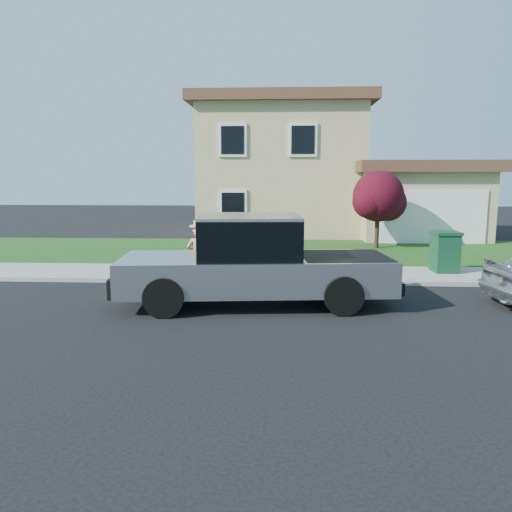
# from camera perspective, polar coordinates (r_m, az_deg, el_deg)

# --- Properties ---
(ground) EXTENTS (80.00, 80.00, 0.00)m
(ground) POSITION_cam_1_polar(r_m,az_deg,el_deg) (11.16, 2.39, -6.37)
(ground) COLOR black
(ground) RESTS_ON ground
(curb) EXTENTS (40.00, 0.20, 0.12)m
(curb) POSITION_cam_1_polar(r_m,az_deg,el_deg) (14.00, 6.64, -2.98)
(curb) COLOR gray
(curb) RESTS_ON ground
(sidewalk) EXTENTS (40.00, 2.00, 0.15)m
(sidewalk) POSITION_cam_1_polar(r_m,az_deg,el_deg) (15.07, 6.38, -2.05)
(sidewalk) COLOR gray
(sidewalk) RESTS_ON ground
(lawn) EXTENTS (40.00, 7.00, 0.10)m
(lawn) POSITION_cam_1_polar(r_m,az_deg,el_deg) (19.50, 5.63, 0.44)
(lawn) COLOR #1E4112
(lawn) RESTS_ON ground
(house) EXTENTS (14.00, 11.30, 6.85)m
(house) POSITION_cam_1_polar(r_m,az_deg,el_deg) (27.17, 5.67, 9.49)
(house) COLOR tan
(house) RESTS_ON ground
(pickup_truck) EXTENTS (6.55, 2.77, 2.09)m
(pickup_truck) POSITION_cam_1_polar(r_m,az_deg,el_deg) (11.57, -0.17, -0.85)
(pickup_truck) COLOR black
(pickup_truck) RESTS_ON ground
(woman) EXTENTS (0.63, 0.45, 1.80)m
(woman) POSITION_cam_1_polar(r_m,az_deg,el_deg) (13.72, -6.64, 0.13)
(woman) COLOR tan
(woman) RESTS_ON ground
(ornamental_tree) EXTENTS (2.26, 2.04, 3.10)m
(ornamental_tree) POSITION_cam_1_polar(r_m,az_deg,el_deg) (20.64, 13.87, 6.37)
(ornamental_tree) COLOR black
(ornamental_tree) RESTS_ON lawn
(trash_bin) EXTENTS (0.77, 0.87, 1.21)m
(trash_bin) POSITION_cam_1_polar(r_m,az_deg,el_deg) (15.88, 20.78, 0.51)
(trash_bin) COLOR #103C22
(trash_bin) RESTS_ON sidewalk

